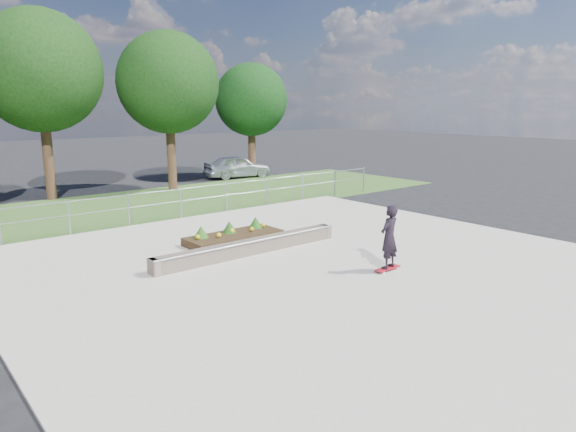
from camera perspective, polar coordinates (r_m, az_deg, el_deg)
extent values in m
plane|color=black|center=(13.57, 3.41, -5.69)|extent=(120.00, 120.00, 0.00)
cube|color=#315522|center=(22.63, -15.92, 1.13)|extent=(30.00, 8.00, 0.02)
cube|color=#ADA699|center=(13.56, 3.41, -5.57)|extent=(15.00, 15.00, 0.06)
cylinder|color=#9C9FA4|center=(17.95, -23.16, -0.25)|extent=(0.06, 0.06, 1.20)
cylinder|color=#919399|center=(18.59, -17.27, 0.58)|extent=(0.06, 0.06, 1.20)
cylinder|color=#9B9FA4|center=(19.42, -11.82, 1.35)|extent=(0.06, 0.06, 1.20)
cylinder|color=#95989D|center=(20.40, -6.86, 2.04)|extent=(0.06, 0.06, 1.20)
cylinder|color=gray|center=(21.53, -2.38, 2.64)|extent=(0.06, 0.06, 1.20)
cylinder|color=#9A9DA3|center=(22.78, 1.63, 3.17)|extent=(0.06, 0.06, 1.20)
cylinder|color=gray|center=(24.13, 5.21, 3.63)|extent=(0.06, 0.06, 1.20)
cylinder|color=gray|center=(25.57, 8.41, 4.03)|extent=(0.06, 0.06, 1.20)
cylinder|color=gray|center=(19.32, -11.89, 2.95)|extent=(20.00, 0.04, 0.04)
cylinder|color=gray|center=(19.40, -11.84, 1.64)|extent=(20.00, 0.04, 0.04)
cylinder|color=#362015|center=(25.35, -25.05, 5.43)|extent=(0.44, 0.44, 3.38)
sphere|color=black|center=(25.27, -25.87, 14.32)|extent=(5.25, 5.25, 5.25)
cylinder|color=#372216|center=(26.37, -12.80, 6.24)|extent=(0.44, 0.44, 3.15)
sphere|color=black|center=(26.27, -13.19, 14.24)|extent=(4.90, 4.90, 4.90)
cylinder|color=#362215|center=(30.77, -4.02, 6.89)|extent=(0.44, 0.44, 2.70)
sphere|color=black|center=(30.65, -4.11, 12.77)|extent=(4.20, 4.20, 4.20)
cube|color=brown|center=(14.50, -4.22, -3.45)|extent=(6.00, 0.40, 0.40)
cylinder|color=#919499|center=(14.29, -3.77, -2.85)|extent=(6.00, 0.06, 0.06)
cube|color=#6C5A4F|center=(13.11, -14.65, -5.52)|extent=(0.15, 0.42, 0.40)
cube|color=brown|center=(16.29, 4.12, -1.70)|extent=(0.15, 0.42, 0.40)
cube|color=black|center=(15.83, -6.01, -2.43)|extent=(3.00, 1.20, 0.25)
sphere|color=yellow|center=(15.26, -9.99, -2.31)|extent=(0.14, 0.14, 0.14)
sphere|color=yellow|center=(15.39, -7.68, -2.11)|extent=(0.14, 0.14, 0.14)
sphere|color=yellow|center=(15.86, -6.23, -1.64)|extent=(0.14, 0.14, 0.14)
sphere|color=gold|center=(16.03, -4.05, -1.45)|extent=(0.14, 0.14, 0.14)
sphere|color=gold|center=(16.53, -2.76, -1.02)|extent=(0.14, 0.14, 0.14)
cone|color=#214F16|center=(15.46, -9.64, -1.73)|extent=(0.44, 0.44, 0.36)
cone|color=#184313|center=(15.96, -6.54, -1.19)|extent=(0.44, 0.44, 0.36)
cone|color=#1A4C15|center=(16.51, -3.63, -0.69)|extent=(0.44, 0.44, 0.36)
cylinder|color=silver|center=(13.05, 10.59, -6.22)|extent=(0.05, 0.03, 0.05)
cylinder|color=white|center=(13.16, 9.99, -6.04)|extent=(0.05, 0.03, 0.05)
cylinder|color=silver|center=(13.43, 12.03, -5.74)|extent=(0.05, 0.03, 0.05)
cylinder|color=white|center=(13.54, 11.43, -5.57)|extent=(0.05, 0.03, 0.05)
cylinder|color=gray|center=(13.09, 10.29, -6.02)|extent=(0.02, 0.18, 0.02)
cylinder|color=gray|center=(13.48, 11.73, -5.55)|extent=(0.02, 0.18, 0.02)
cube|color=#A9141F|center=(13.28, 11.03, -5.70)|extent=(0.80, 0.21, 0.02)
imported|color=black|center=(13.06, 11.17, -2.29)|extent=(0.65, 0.48, 1.61)
imported|color=#AAB0B4|center=(30.41, -5.65, 5.51)|extent=(4.12, 2.20, 1.33)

